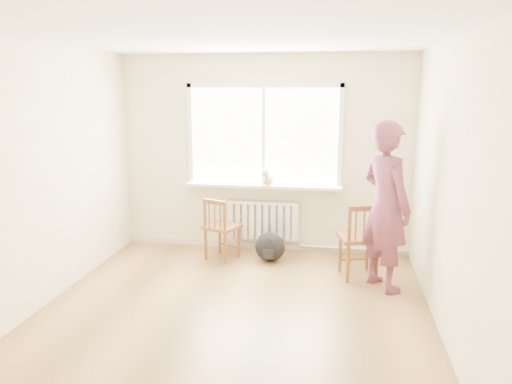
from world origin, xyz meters
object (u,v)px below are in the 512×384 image
at_px(chair_right, 360,241).
at_px(cat, 268,178).
at_px(person, 386,206).
at_px(chair_left, 220,229).
at_px(backpack, 270,247).

bearing_deg(chair_right, cat, -46.52).
bearing_deg(person, chair_right, 10.64).
height_order(chair_right, person, person).
height_order(chair_right, cat, cat).
height_order(person, cat, person).
relative_size(chair_left, person, 0.44).
relative_size(chair_left, chair_right, 0.91).
xyz_separation_m(chair_right, person, (0.25, -0.25, 0.49)).
distance_m(chair_right, backpack, 1.24).
bearing_deg(cat, chair_right, -21.44).
height_order(cat, backpack, cat).
distance_m(chair_right, cat, 1.54).
height_order(person, backpack, person).
distance_m(chair_left, cat, 0.94).
xyz_separation_m(chair_left, backpack, (0.66, 0.05, -0.23)).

